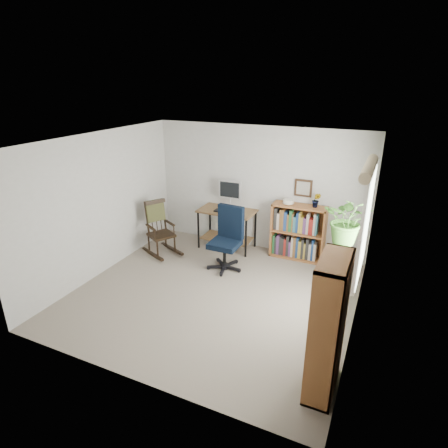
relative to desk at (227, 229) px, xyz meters
The scene contains 18 objects.
floor 1.82m from the desk, 72.71° to the right, with size 4.20×4.00×0.00m, color gray.
ceiling 2.68m from the desk, 72.71° to the right, with size 4.20×4.00×0.00m, color silver.
wall_back 1.01m from the desk, 29.56° to the left, with size 4.20×0.00×2.40m, color silver.
wall_front 3.82m from the desk, 81.86° to the right, with size 4.20×0.00×2.40m, color silver.
wall_left 2.45m from the desk, 132.74° to the right, with size 0.00×4.00×2.40m, color silver.
wall_right 3.23m from the desk, 32.89° to the right, with size 0.00×4.00×2.40m, color silver.
window 3.11m from the desk, 28.40° to the right, with size 0.12×1.20×1.50m, color white, non-canonical shape.
desk is the anchor object (origin of this frame).
monitor 0.69m from the desk, 90.00° to the left, with size 0.46×0.16×0.56m, color silver, non-canonical shape.
keyboard 0.43m from the desk, 90.00° to the right, with size 0.40×0.15×0.03m, color black.
office_chair 0.94m from the desk, 68.50° to the right, with size 0.63×0.63×1.15m, color black, non-canonical shape.
rocking_chair 1.30m from the desk, 142.99° to the right, with size 0.55×0.91×1.06m, color black, non-canonical shape.
low_bookshelf 1.40m from the desk, ahead, with size 0.99×0.33×1.05m, color #9A5E32, non-canonical shape.
tall_bookshelf 3.83m from the desk, 50.03° to the right, with size 0.30×0.69×1.58m, color #9A5E32, non-canonical shape.
plant_stand 2.47m from the desk, 19.62° to the right, with size 0.26×0.26×0.93m, color black, non-canonical shape.
spider_plant 2.75m from the desk, 19.62° to the right, with size 1.69×1.88×1.46m, color #366724.
potted_plant_small 1.82m from the desk, ahead, with size 0.13×0.24×0.11m, color #366724.
framed_picture 1.70m from the desk, 10.97° to the left, with size 0.32×0.04×0.32m, color black, non-canonical shape.
Camera 1 is at (2.27, -4.58, 3.20)m, focal length 30.00 mm.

